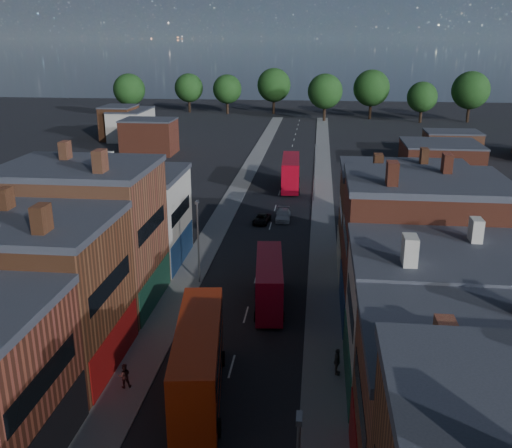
% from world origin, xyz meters
% --- Properties ---
extents(pavement_west, '(3.00, 200.00, 0.12)m').
position_xyz_m(pavement_west, '(-6.50, 50.00, 0.06)').
color(pavement_west, gray).
rests_on(pavement_west, ground).
extents(pavement_east, '(3.00, 200.00, 0.12)m').
position_xyz_m(pavement_east, '(6.50, 50.00, 0.06)').
color(pavement_east, gray).
rests_on(pavement_east, ground).
extents(lamp_post_2, '(0.25, 0.70, 8.12)m').
position_xyz_m(lamp_post_2, '(-5.20, 30.00, 4.70)').
color(lamp_post_2, slate).
rests_on(lamp_post_2, ground).
extents(lamp_post_3, '(0.25, 0.70, 8.12)m').
position_xyz_m(lamp_post_3, '(5.20, 60.00, 4.70)').
color(lamp_post_3, slate).
rests_on(lamp_post_3, ground).
extents(bus_0, '(4.24, 12.04, 5.09)m').
position_xyz_m(bus_0, '(-1.50, 12.19, 2.75)').
color(bus_0, '#B62A0A').
rests_on(bus_0, ground).
extents(bus_1, '(3.09, 9.84, 4.18)m').
position_xyz_m(bus_1, '(1.77, 26.08, 2.26)').
color(bus_1, red).
rests_on(bus_1, ground).
extents(bus_2, '(3.16, 11.30, 4.84)m').
position_xyz_m(bus_2, '(1.50, 66.84, 2.61)').
color(bus_2, '#AB0719').
rests_on(bus_2, ground).
extents(car_2, '(2.28, 4.08, 1.08)m').
position_xyz_m(car_2, '(-1.20, 49.12, 0.54)').
color(car_2, black).
rests_on(car_2, ground).
extents(car_3, '(1.92, 4.53, 1.30)m').
position_xyz_m(car_3, '(1.40, 50.72, 0.65)').
color(car_3, silver).
rests_on(car_3, ground).
extents(ped_1, '(0.93, 0.71, 1.70)m').
position_xyz_m(ped_1, '(-6.63, 12.59, 0.97)').
color(ped_1, '#431E1B').
rests_on(ped_1, pavement_west).
extents(ped_3, '(0.61, 1.17, 1.92)m').
position_xyz_m(ped_3, '(7.36, 15.68, 1.08)').
color(ped_3, '#504B44').
rests_on(ped_3, pavement_east).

